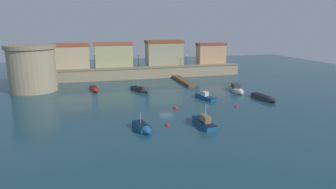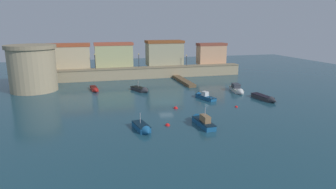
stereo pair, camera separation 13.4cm
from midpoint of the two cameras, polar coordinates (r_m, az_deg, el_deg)
name	(u,v)px [view 2 (the right image)]	position (r m, az deg, el deg)	size (l,w,h in m)	color
ground_plane	(166,102)	(53.61, -0.28, -1.47)	(143.20, 143.20, 0.00)	#1E4756
quay_wall	(142,73)	(77.45, -5.02, 4.26)	(54.55, 2.99, 2.93)	tan
old_town_backdrop	(129,54)	(80.09, -7.52, 7.75)	(49.60, 5.58, 6.88)	#CAB68E
fortress_tower	(32,68)	(68.10, -24.85, 4.73)	(10.26, 10.26, 9.74)	tan
pier_dock	(184,81)	(72.05, 3.10, 2.67)	(1.74, 13.40, 0.70)	brown
quay_lamp_0	(95,59)	(75.80, -14.03, 6.74)	(0.32, 0.32, 3.82)	black
quay_lamp_1	(139,58)	(76.79, -5.68, 7.05)	(0.32, 0.32, 3.59)	black
quay_lamp_2	(186,58)	(79.97, 3.66, 7.07)	(0.32, 0.32, 2.93)	black
moored_boat_0	(201,121)	(42.00, 6.63, -5.10)	(1.75, 6.54, 3.15)	#195689
moored_boat_1	(143,128)	(39.33, -4.81, -6.54)	(2.25, 4.89, 2.59)	#195689
moored_boat_2	(95,89)	(64.71, -14.06, 1.02)	(1.92, 5.74, 1.16)	red
moored_boat_3	(266,98)	(57.71, 18.58, -0.70)	(2.19, 6.55, 1.41)	#333338
moored_boat_4	(237,90)	(63.13, 13.44, 0.93)	(2.92, 7.00, 1.99)	silver
moored_boat_5	(203,96)	(56.69, 6.93, -0.32)	(2.96, 5.97, 1.77)	#195689
moored_boat_6	(141,90)	(62.27, -5.13, 0.95)	(3.69, 5.75, 2.52)	#333338
mooring_buoy_0	(168,126)	(41.35, 0.00, -6.08)	(0.67, 0.67, 0.67)	red
mooring_buoy_1	(236,107)	(51.70, 13.23, -2.41)	(0.52, 0.52, 0.52)	red
mooring_buoy_2	(176,108)	(49.55, 1.59, -2.74)	(0.72, 0.72, 0.72)	red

